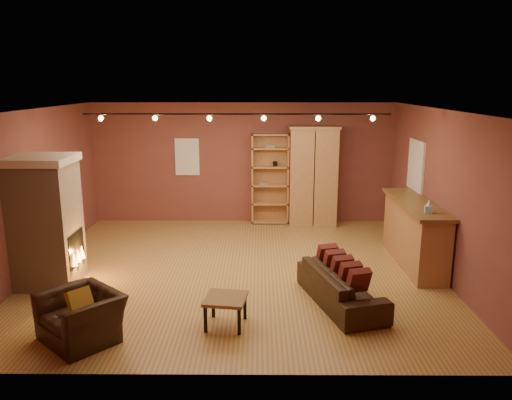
{
  "coord_description": "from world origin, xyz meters",
  "views": [
    {
      "loc": [
        0.39,
        -8.31,
        3.23
      ],
      "look_at": [
        0.33,
        0.2,
        1.23
      ],
      "focal_mm": 35.0,
      "sensor_mm": 36.0,
      "label": 1
    }
  ],
  "objects_px": {
    "bar_counter": "(414,233)",
    "fireplace": "(47,221)",
    "coffee_table": "(226,301)",
    "bookcase": "(270,178)",
    "armoire": "(313,176)",
    "loveseat": "(341,280)",
    "armchair": "(81,309)"
  },
  "relations": [
    {
      "from": "bar_counter",
      "to": "fireplace",
      "type": "bearing_deg",
      "value": -171.26
    },
    {
      "from": "fireplace",
      "to": "coffee_table",
      "type": "relative_size",
      "value": 3.45
    },
    {
      "from": "bookcase",
      "to": "armoire",
      "type": "height_order",
      "value": "armoire"
    },
    {
      "from": "bookcase",
      "to": "bar_counter",
      "type": "height_order",
      "value": "bookcase"
    },
    {
      "from": "fireplace",
      "to": "bookcase",
      "type": "height_order",
      "value": "fireplace"
    },
    {
      "from": "bar_counter",
      "to": "loveseat",
      "type": "relative_size",
      "value": 1.27
    },
    {
      "from": "armoire",
      "to": "coffee_table",
      "type": "distance_m",
      "value": 5.35
    },
    {
      "from": "bar_counter",
      "to": "loveseat",
      "type": "height_order",
      "value": "bar_counter"
    },
    {
      "from": "armchair",
      "to": "bookcase",
      "type": "bearing_deg",
      "value": 108.26
    },
    {
      "from": "armchair",
      "to": "coffee_table",
      "type": "height_order",
      "value": "armchair"
    },
    {
      "from": "loveseat",
      "to": "armchair",
      "type": "bearing_deg",
      "value": 91.83
    },
    {
      "from": "loveseat",
      "to": "armoire",
      "type": "bearing_deg",
      "value": -15.85
    },
    {
      "from": "bookcase",
      "to": "loveseat",
      "type": "relative_size",
      "value": 1.1
    },
    {
      "from": "armoire",
      "to": "coffee_table",
      "type": "height_order",
      "value": "armoire"
    },
    {
      "from": "armoire",
      "to": "bar_counter",
      "type": "height_order",
      "value": "armoire"
    },
    {
      "from": "bookcase",
      "to": "bar_counter",
      "type": "bearing_deg",
      "value": -47.3
    },
    {
      "from": "bar_counter",
      "to": "coffee_table",
      "type": "distance_m",
      "value": 4.07
    },
    {
      "from": "bar_counter",
      "to": "loveseat",
      "type": "bearing_deg",
      "value": -133.02
    },
    {
      "from": "fireplace",
      "to": "bookcase",
      "type": "xyz_separation_m",
      "value": [
        3.68,
        3.74,
        0.01
      ]
    },
    {
      "from": "armoire",
      "to": "armchair",
      "type": "distance_m",
      "value": 6.49
    },
    {
      "from": "armchair",
      "to": "coffee_table",
      "type": "relative_size",
      "value": 1.85
    },
    {
      "from": "fireplace",
      "to": "loveseat",
      "type": "relative_size",
      "value": 1.1
    },
    {
      "from": "bookcase",
      "to": "armoire",
      "type": "relative_size",
      "value": 0.92
    },
    {
      "from": "fireplace",
      "to": "armoire",
      "type": "relative_size",
      "value": 0.92
    },
    {
      "from": "armoire",
      "to": "coffee_table",
      "type": "bearing_deg",
      "value": -108.56
    },
    {
      "from": "armchair",
      "to": "coffee_table",
      "type": "distance_m",
      "value": 1.87
    },
    {
      "from": "bar_counter",
      "to": "bookcase",
      "type": "bearing_deg",
      "value": 132.7
    },
    {
      "from": "armoire",
      "to": "loveseat",
      "type": "relative_size",
      "value": 1.2
    },
    {
      "from": "armoire",
      "to": "loveseat",
      "type": "height_order",
      "value": "armoire"
    },
    {
      "from": "coffee_table",
      "to": "bookcase",
      "type": "bearing_deg",
      "value": 82.28
    },
    {
      "from": "bar_counter",
      "to": "armchair",
      "type": "relative_size",
      "value": 2.14
    },
    {
      "from": "armoire",
      "to": "armchair",
      "type": "bearing_deg",
      "value": -122.96
    }
  ]
}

